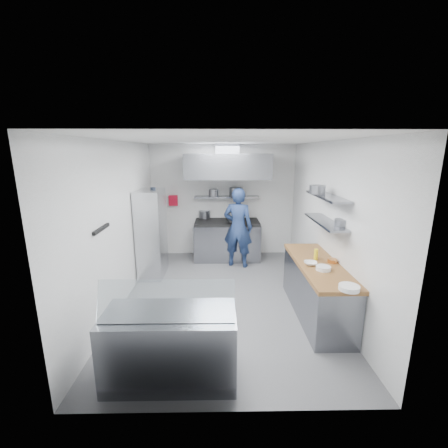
{
  "coord_description": "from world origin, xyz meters",
  "views": [
    {
      "loc": [
        -0.1,
        -5.05,
        2.62
      ],
      "look_at": [
        0.0,
        0.6,
        1.25
      ],
      "focal_mm": 24.0,
      "sensor_mm": 36.0,
      "label": 1
    }
  ],
  "objects_px": {
    "chef": "(238,228)",
    "display_case": "(171,346)",
    "gas_range": "(227,241)",
    "wire_rack": "(152,233)"
  },
  "relations": [
    {
      "from": "chef",
      "to": "display_case",
      "type": "xyz_separation_m",
      "value": [
        -1.0,
        -3.59,
        -0.5
      ]
    },
    {
      "from": "gas_range",
      "to": "chef",
      "type": "height_order",
      "value": "chef"
    },
    {
      "from": "chef",
      "to": "wire_rack",
      "type": "distance_m",
      "value": 1.93
    },
    {
      "from": "gas_range",
      "to": "wire_rack",
      "type": "bearing_deg",
      "value": -148.83
    },
    {
      "from": "chef",
      "to": "wire_rack",
      "type": "relative_size",
      "value": 1.0
    },
    {
      "from": "gas_range",
      "to": "display_case",
      "type": "distance_m",
      "value": 4.17
    },
    {
      "from": "gas_range",
      "to": "display_case",
      "type": "bearing_deg",
      "value": -100.54
    },
    {
      "from": "chef",
      "to": "wire_rack",
      "type": "bearing_deg",
      "value": 30.51
    },
    {
      "from": "gas_range",
      "to": "wire_rack",
      "type": "relative_size",
      "value": 0.86
    },
    {
      "from": "gas_range",
      "to": "chef",
      "type": "xyz_separation_m",
      "value": [
        0.24,
        -0.51,
        0.47
      ]
    }
  ]
}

